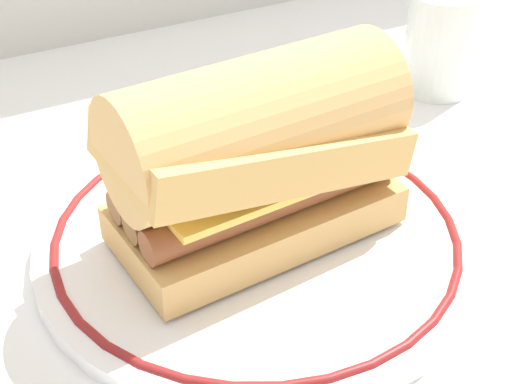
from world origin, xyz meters
TOP-DOWN VIEW (x-y plane):
  - ground_plane at (0.00, 0.00)m, footprint 1.50×1.50m
  - plate at (0.01, -0.01)m, footprint 0.30×0.30m
  - sausage_sandwich at (0.01, -0.01)m, footprint 0.19×0.11m
  - drinking_glass at (0.27, 0.12)m, footprint 0.06×0.06m

SIDE VIEW (x-z plane):
  - ground_plane at x=0.00m, z-range 0.00..0.00m
  - plate at x=0.01m, z-range 0.00..0.02m
  - drinking_glass at x=0.27m, z-range -0.01..0.09m
  - sausage_sandwich at x=0.01m, z-range 0.02..0.14m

